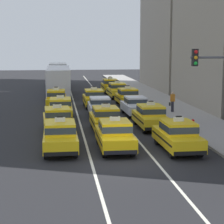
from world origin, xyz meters
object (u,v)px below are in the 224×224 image
at_px(sedan_center_third, 100,106).
at_px(fire_hydrant, 193,124).
at_px(taxi_left_nearest, 60,136).
at_px(taxi_left_fourth, 56,98).
at_px(taxi_left_third, 61,108).
at_px(taxi_right_sixth, 110,85).
at_px(taxi_right_nearest, 178,135).
at_px(taxi_left_second, 57,119).
at_px(taxi_right_fifth, 117,90).
at_px(box_truck_left_sixth, 58,74).
at_px(bus_left_fifth, 59,80).
at_px(sedan_right_third, 135,105).
at_px(taxi_center_fourth, 94,98).
at_px(taxi_center_nearest, 115,134).
at_px(taxi_right_second, 150,116).
at_px(taxi_center_second, 106,118).
at_px(taxi_right_fourth, 128,97).
at_px(pedestrian_near_crosswalk, 172,102).

xyz_separation_m(sedan_center_third, fire_hydrant, (5.51, -7.12, -0.30)).
height_order(taxi_left_nearest, taxi_left_fourth, same).
relative_size(taxi_left_third, taxi_right_sixth, 1.00).
relative_size(sedan_center_third, taxi_right_nearest, 0.94).
bearing_deg(sedan_center_third, taxi_left_second, -119.47).
bearing_deg(taxi_right_nearest, taxi_right_sixth, 90.30).
bearing_deg(taxi_right_fifth, box_truck_left_sixth, 114.71).
bearing_deg(sedan_center_third, taxi_right_fifth, 75.53).
xyz_separation_m(bus_left_fifth, taxi_right_sixth, (6.21, 2.70, -0.94)).
height_order(taxi_right_nearest, fire_hydrant, taxi_right_nearest).
height_order(taxi_left_third, sedan_right_third, taxi_left_third).
height_order(taxi_right_nearest, sedan_right_third, taxi_right_nearest).
bearing_deg(taxi_center_fourth, taxi_center_nearest, -90.87).
distance_m(taxi_left_fourth, sedan_center_third, 6.31).
bearing_deg(taxi_left_second, bus_left_fifth, 89.56).
bearing_deg(sedan_center_third, taxi_right_nearest, -75.42).
relative_size(sedan_right_third, taxi_right_sixth, 0.95).
height_order(taxi_left_second, fire_hydrant, taxi_left_second).
xyz_separation_m(taxi_center_fourth, taxi_right_second, (3.01, -10.79, 0.00)).
relative_size(taxi_left_second, taxi_center_second, 1.01).
bearing_deg(taxi_center_nearest, taxi_right_sixth, 83.52).
relative_size(taxi_left_third, taxi_right_second, 1.00).
distance_m(taxi_left_nearest, taxi_right_fourth, 18.19).
bearing_deg(sedan_center_third, box_truck_left_sixth, 97.29).
distance_m(taxi_left_nearest, taxi_left_second, 5.17).
xyz_separation_m(taxi_left_nearest, taxi_right_sixth, (6.22, 28.45, 0.00)).
distance_m(taxi_left_second, taxi_center_second, 3.20).
xyz_separation_m(taxi_left_second, taxi_center_second, (3.20, -0.07, 0.00)).
height_order(taxi_left_fourth, taxi_right_second, same).
height_order(bus_left_fifth, taxi_center_second, bus_left_fifth).
xyz_separation_m(sedan_center_third, taxi_right_nearest, (3.10, -11.91, 0.03)).
xyz_separation_m(taxi_right_second, fire_hydrant, (2.54, -1.56, -0.33)).
distance_m(taxi_left_nearest, taxi_right_nearest, 6.41).
bearing_deg(taxi_left_fourth, fire_hydrant, -53.88).
bearing_deg(taxi_right_fifth, bus_left_fifth, 157.01).
distance_m(taxi_left_fourth, bus_left_fifth, 9.35).
xyz_separation_m(bus_left_fifth, taxi_center_second, (3.04, -20.67, -0.94)).
bearing_deg(box_truck_left_sixth, taxi_right_sixth, -53.42).
bearing_deg(taxi_right_nearest, fire_hydrant, 63.33).
distance_m(taxi_right_second, pedestrian_near_crosswalk, 7.08).
distance_m(taxi_left_fourth, taxi_right_fifth, 9.33).
relative_size(box_truck_left_sixth, taxi_center_second, 1.52).
bearing_deg(box_truck_left_sixth, taxi_right_fourth, -71.86).
bearing_deg(taxi_left_nearest, taxi_left_fourth, 90.84).
bearing_deg(taxi_center_nearest, taxi_center_second, 89.22).
bearing_deg(taxi_left_fourth, pedestrian_near_crosswalk, -24.84).
distance_m(sedan_center_third, taxi_center_fourth, 5.23).
height_order(box_truck_left_sixth, taxi_right_second, box_truck_left_sixth).
bearing_deg(taxi_left_fourth, sedan_center_third, -56.16).
bearing_deg(taxi_center_fourth, sedan_center_third, -89.56).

